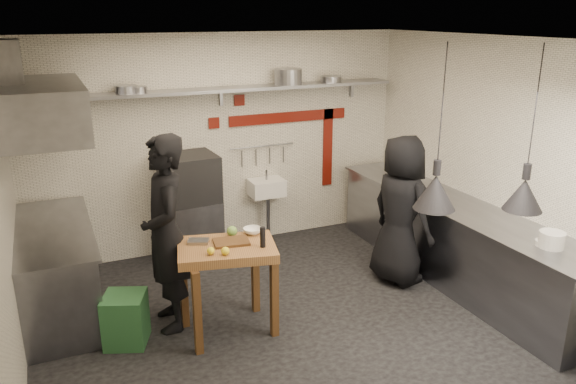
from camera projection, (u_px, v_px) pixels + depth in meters
name	position (u px, v px, depth m)	size (l,w,h in m)	color
floor	(286.00, 314.00, 5.91)	(5.00, 5.00, 0.00)	black
ceiling	(286.00, 39.00, 5.05)	(5.00, 5.00, 0.00)	beige
wall_back	(222.00, 143.00, 7.31)	(5.00, 0.04, 2.80)	beige
wall_front	(415.00, 276.00, 3.65)	(5.00, 0.04, 2.80)	beige
wall_left	(2.00, 225.00, 4.52)	(0.04, 4.20, 2.80)	beige
wall_right	(485.00, 161.00, 6.44)	(0.04, 4.20, 2.80)	beige
red_band_horiz	(289.00, 117.00, 7.57)	(1.70, 0.02, 0.14)	#611209
red_band_vert	(328.00, 148.00, 7.95)	(0.14, 0.02, 1.10)	#611209
red_tile_a	(239.00, 100.00, 7.22)	(0.14, 0.02, 0.14)	#611209
red_tile_b	(214.00, 123.00, 7.17)	(0.14, 0.02, 0.14)	#611209
back_shelf	(224.00, 89.00, 6.93)	(4.60, 0.34, 0.04)	slate
shelf_bracket_left	(60.00, 106.00, 6.36)	(0.04, 0.06, 0.24)	slate
shelf_bracket_mid	(221.00, 96.00, 7.09)	(0.04, 0.06, 0.24)	slate
shelf_bracket_right	(351.00, 88.00, 7.82)	(0.04, 0.06, 0.24)	slate
pan_far_left	(126.00, 89.00, 6.46)	(0.25, 0.25, 0.09)	slate
pan_mid_left	(138.00, 90.00, 6.51)	(0.22, 0.22, 0.07)	slate
stock_pot	(288.00, 77.00, 7.23)	(0.36, 0.36, 0.20)	slate
pan_right	(331.00, 79.00, 7.48)	(0.28, 0.28, 0.08)	slate
oven_stand	(194.00, 228.00, 7.17)	(0.62, 0.56, 0.80)	slate
combi_oven	(189.00, 178.00, 6.89)	(0.65, 0.61, 0.58)	black
oven_door	(195.00, 184.00, 6.65)	(0.44, 0.03, 0.46)	#611209
oven_glass	(199.00, 182.00, 6.71)	(0.40, 0.02, 0.34)	black
hand_sink	(267.00, 187.00, 7.55)	(0.46, 0.34, 0.22)	silver
sink_tap	(266.00, 175.00, 7.50)	(0.03, 0.03, 0.14)	slate
sink_drain	(268.00, 219.00, 7.65)	(0.06, 0.06, 0.66)	slate
utensil_rail	(262.00, 146.00, 7.51)	(0.02, 0.02, 0.90)	slate
counter_right	(454.00, 242.00, 6.60)	(0.70, 3.80, 0.90)	slate
counter_right_top	(457.00, 205.00, 6.45)	(0.76, 3.90, 0.03)	slate
plate_stack	(552.00, 240.00, 5.24)	(0.23, 0.23, 0.15)	silver
small_bowl_right	(545.00, 243.00, 5.29)	(0.18, 0.18, 0.05)	silver
counter_left	(58.00, 271.00, 5.86)	(0.70, 1.90, 0.90)	slate
counter_left_top	(52.00, 230.00, 5.72)	(0.76, 2.00, 0.03)	slate
extractor_hood	(41.00, 109.00, 5.36)	(0.78, 1.60, 0.50)	slate
hood_duct	(6.00, 67.00, 5.14)	(0.28, 0.28, 0.50)	slate
green_bin	(126.00, 319.00, 5.33)	(0.38, 0.38, 0.50)	#24592F
prep_table	(228.00, 289.00, 5.47)	(0.92, 0.64, 0.92)	olive
cutting_board	(231.00, 242.00, 5.38)	(0.33, 0.24, 0.03)	#51331A
pepper_mill	(263.00, 237.00, 5.26)	(0.05, 0.05, 0.20)	black
lemon_a	(211.00, 251.00, 5.11)	(0.07, 0.07, 0.07)	yellow
lemon_b	(225.00, 251.00, 5.11)	(0.08, 0.08, 0.08)	yellow
veg_ball	(232.00, 231.00, 5.54)	(0.10, 0.10, 0.10)	#6C9C41
steel_tray	(198.00, 241.00, 5.39)	(0.20, 0.13, 0.03)	slate
bowl	(252.00, 231.00, 5.61)	(0.18, 0.18, 0.06)	silver
heat_lamp_near	(440.00, 129.00, 4.94)	(0.39, 0.39, 1.49)	black
heat_lamp_far	(532.00, 130.00, 4.77)	(0.34, 0.34, 1.45)	black
chef_left	(166.00, 234.00, 5.44)	(0.72, 0.47, 1.96)	black
chef_right	(401.00, 210.00, 6.41)	(0.85, 0.56, 1.75)	black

